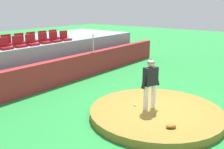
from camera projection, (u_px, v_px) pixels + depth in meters
ground_plane at (156, 116)px, 8.71m from camera, size 60.00×60.00×0.00m
pitchers_mound at (156, 113)px, 8.68m from camera, size 4.43×4.43×0.25m
pitcher at (150, 80)px, 8.44m from camera, size 0.77×0.39×1.72m
baseball at (135, 105)px, 8.92m from camera, size 0.07×0.07×0.07m
fielding_glove at (171, 126)px, 7.33m from camera, size 0.36×0.35×0.11m
brick_barrier at (51, 74)px, 11.67m from camera, size 17.26×0.40×1.20m
fence_post_right at (93, 43)px, 13.60m from camera, size 0.06×0.06×0.92m
bleacher_platform at (13, 59)px, 13.33m from camera, size 15.01×4.47×1.79m
stadium_chair_1 at (5, 46)px, 10.99m from camera, size 0.48×0.44×0.50m
stadium_chair_2 at (19, 44)px, 11.54m from camera, size 0.48×0.44×0.50m
stadium_chair_3 at (32, 42)px, 12.04m from camera, size 0.48×0.44×0.50m
stadium_chair_4 at (44, 40)px, 12.62m from camera, size 0.48×0.44×0.50m
stadium_chair_5 at (55, 39)px, 13.10m from camera, size 0.48×0.44×0.50m
stadium_chair_6 at (65, 37)px, 13.65m from camera, size 0.48×0.44×0.50m
stadium_chair_9 at (8, 42)px, 12.04m from camera, size 0.48×0.44×0.50m
stadium_chair_10 at (20, 40)px, 12.55m from camera, size 0.48×0.44×0.50m
stadium_chair_11 at (32, 39)px, 13.10m from camera, size 0.48×0.44×0.50m
stadium_chair_12 at (44, 37)px, 13.62m from camera, size 0.48×0.44×0.50m
stadium_chair_13 at (54, 36)px, 14.22m from camera, size 0.48×0.44×0.50m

